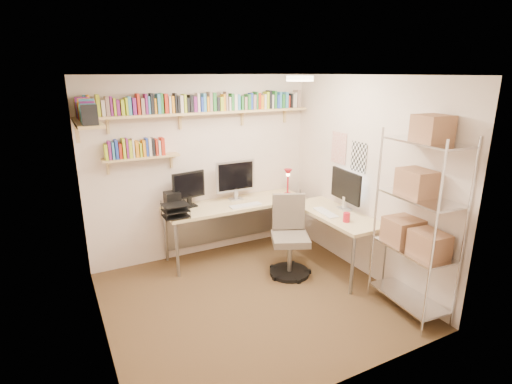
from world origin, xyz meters
TOP-DOWN VIEW (x-y plane):
  - ground at (0.00, 0.00)m, footprint 3.20×3.20m
  - room_shell at (0.00, 0.00)m, footprint 3.24×3.04m
  - wall_shelves at (-0.40, 1.30)m, footprint 3.12×1.09m
  - corner_desk at (0.50, 0.93)m, footprint 2.39×1.98m
  - office_chair at (0.72, 0.36)m, footprint 0.60×0.61m
  - wire_rack at (1.42, -0.97)m, footprint 0.49×0.89m

SIDE VIEW (x-z plane):
  - ground at x=0.00m, z-range 0.00..0.00m
  - office_chair at x=0.72m, z-range -0.08..0.95m
  - corner_desk at x=0.50m, z-range 0.10..1.45m
  - wire_rack at x=1.42m, z-range 0.13..2.27m
  - room_shell at x=0.00m, z-range 0.29..2.81m
  - wall_shelves at x=-0.40m, z-range 1.63..2.42m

